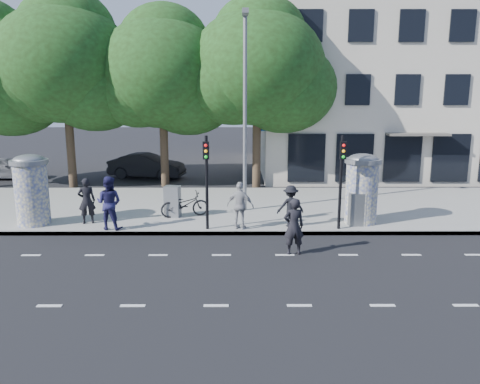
{
  "coord_description": "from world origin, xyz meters",
  "views": [
    {
      "loc": [
        0.54,
        -12.61,
        4.97
      ],
      "look_at": [
        0.59,
        3.5,
        1.6
      ],
      "focal_mm": 35.0,
      "sensor_mm": 36.0,
      "label": 1
    }
  ],
  "objects_px": {
    "traffic_pole_far": "(341,173)",
    "traffic_pole_near": "(207,173)",
    "ped_d": "(291,206)",
    "man_road": "(294,226)",
    "ped_b": "(87,201)",
    "street_lamp": "(245,99)",
    "car_mid": "(147,166)",
    "cabinet_left": "(172,201)",
    "cabinet_right": "(357,209)",
    "car_left": "(3,168)",
    "ad_column_left": "(31,188)",
    "ad_column_right": "(362,187)",
    "ped_e": "(240,206)",
    "ped_c": "(109,203)",
    "bicycle": "(185,204)"
  },
  "relations": [
    {
      "from": "traffic_pole_far",
      "to": "ped_c",
      "type": "relative_size",
      "value": 1.74
    },
    {
      "from": "ped_b",
      "to": "bicycle",
      "type": "relative_size",
      "value": 0.91
    },
    {
      "from": "man_road",
      "to": "cabinet_right",
      "type": "relative_size",
      "value": 1.47
    },
    {
      "from": "traffic_pole_near",
      "to": "cabinet_right",
      "type": "bearing_deg",
      "value": 5.23
    },
    {
      "from": "traffic_pole_far",
      "to": "ped_b",
      "type": "height_order",
      "value": "traffic_pole_far"
    },
    {
      "from": "car_mid",
      "to": "ped_b",
      "type": "bearing_deg",
      "value": -171.29
    },
    {
      "from": "ad_column_left",
      "to": "ad_column_right",
      "type": "bearing_deg",
      "value": 0.92
    },
    {
      "from": "man_road",
      "to": "cabinet_left",
      "type": "height_order",
      "value": "man_road"
    },
    {
      "from": "ad_column_right",
      "to": "car_mid",
      "type": "height_order",
      "value": "ad_column_right"
    },
    {
      "from": "ped_d",
      "to": "cabinet_right",
      "type": "xyz_separation_m",
      "value": [
        2.5,
        0.14,
        -0.16
      ]
    },
    {
      "from": "traffic_pole_far",
      "to": "ped_d",
      "type": "bearing_deg",
      "value": 167.97
    },
    {
      "from": "traffic_pole_far",
      "to": "ped_d",
      "type": "distance_m",
      "value": 2.21
    },
    {
      "from": "man_road",
      "to": "cabinet_right",
      "type": "bearing_deg",
      "value": -143.12
    },
    {
      "from": "ad_column_right",
      "to": "ped_b",
      "type": "xyz_separation_m",
      "value": [
        -10.41,
        -0.08,
        -0.51
      ]
    },
    {
      "from": "ped_c",
      "to": "cabinet_right",
      "type": "distance_m",
      "value": 9.13
    },
    {
      "from": "man_road",
      "to": "cabinet_right",
      "type": "xyz_separation_m",
      "value": [
        2.69,
        2.8,
        -0.14
      ]
    },
    {
      "from": "street_lamp",
      "to": "ped_b",
      "type": "xyz_separation_m",
      "value": [
        -6.01,
        -2.01,
        -3.77
      ]
    },
    {
      "from": "traffic_pole_far",
      "to": "man_road",
      "type": "xyz_separation_m",
      "value": [
        -1.93,
        -2.29,
        -1.32
      ]
    },
    {
      "from": "bicycle",
      "to": "ad_column_left",
      "type": "bearing_deg",
      "value": 83.66
    },
    {
      "from": "traffic_pole_far",
      "to": "man_road",
      "type": "distance_m",
      "value": 3.27
    },
    {
      "from": "ad_column_right",
      "to": "traffic_pole_far",
      "type": "bearing_deg",
      "value": -137.79
    },
    {
      "from": "ped_b",
      "to": "ad_column_left",
      "type": "bearing_deg",
      "value": -13.0
    },
    {
      "from": "ped_e",
      "to": "cabinet_right",
      "type": "height_order",
      "value": "ped_e"
    },
    {
      "from": "ped_c",
      "to": "traffic_pole_far",
      "type": "bearing_deg",
      "value": -169.82
    },
    {
      "from": "ad_column_right",
      "to": "cabinet_right",
      "type": "relative_size",
      "value": 2.14
    },
    {
      "from": "ped_d",
      "to": "cabinet_left",
      "type": "bearing_deg",
      "value": -25.12
    },
    {
      "from": "ped_e",
      "to": "ped_d",
      "type": "bearing_deg",
      "value": -150.32
    },
    {
      "from": "ad_column_right",
      "to": "ad_column_left",
      "type": "bearing_deg",
      "value": -179.08
    },
    {
      "from": "man_road",
      "to": "cabinet_right",
      "type": "height_order",
      "value": "man_road"
    },
    {
      "from": "car_left",
      "to": "street_lamp",
      "type": "bearing_deg",
      "value": -120.82
    },
    {
      "from": "ad_column_left",
      "to": "traffic_pole_near",
      "type": "xyz_separation_m",
      "value": [
        6.6,
        -0.71,
        0.69
      ]
    },
    {
      "from": "ped_c",
      "to": "bicycle",
      "type": "distance_m",
      "value": 3.1
    },
    {
      "from": "ped_e",
      "to": "car_left",
      "type": "relative_size",
      "value": 0.44
    },
    {
      "from": "cabinet_left",
      "to": "cabinet_right",
      "type": "distance_m",
      "value": 7.18
    },
    {
      "from": "bicycle",
      "to": "cabinet_left",
      "type": "height_order",
      "value": "cabinet_left"
    },
    {
      "from": "traffic_pole_near",
      "to": "ped_b",
      "type": "xyz_separation_m",
      "value": [
        -4.61,
        0.83,
        -1.2
      ]
    },
    {
      "from": "ped_c",
      "to": "bicycle",
      "type": "height_order",
      "value": "ped_c"
    },
    {
      "from": "ped_d",
      "to": "man_road",
      "type": "relative_size",
      "value": 0.85
    },
    {
      "from": "traffic_pole_far",
      "to": "traffic_pole_near",
      "type": "bearing_deg",
      "value": 180.0
    },
    {
      "from": "ped_e",
      "to": "car_left",
      "type": "height_order",
      "value": "ped_e"
    },
    {
      "from": "street_lamp",
      "to": "car_mid",
      "type": "height_order",
      "value": "street_lamp"
    },
    {
      "from": "ad_column_right",
      "to": "bicycle",
      "type": "bearing_deg",
      "value": 172.63
    },
    {
      "from": "street_lamp",
      "to": "man_road",
      "type": "xyz_separation_m",
      "value": [
        1.47,
        -5.13,
        -3.88
      ]
    },
    {
      "from": "traffic_pole_far",
      "to": "cabinet_left",
      "type": "height_order",
      "value": "traffic_pole_far"
    },
    {
      "from": "bicycle",
      "to": "car_mid",
      "type": "distance_m",
      "value": 10.31
    },
    {
      "from": "ad_column_right",
      "to": "cabinet_left",
      "type": "xyz_separation_m",
      "value": [
        -7.3,
        0.88,
        -0.76
      ]
    },
    {
      "from": "traffic_pole_near",
      "to": "man_road",
      "type": "xyz_separation_m",
      "value": [
        2.87,
        -2.29,
        -1.32
      ]
    },
    {
      "from": "car_left",
      "to": "car_mid",
      "type": "xyz_separation_m",
      "value": [
        8.49,
        0.33,
        0.07
      ]
    },
    {
      "from": "ad_column_left",
      "to": "ped_c",
      "type": "distance_m",
      "value": 3.15
    },
    {
      "from": "ad_column_right",
      "to": "cabinet_left",
      "type": "relative_size",
      "value": 2.12
    }
  ]
}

